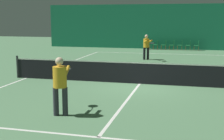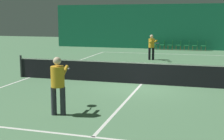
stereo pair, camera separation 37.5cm
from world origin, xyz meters
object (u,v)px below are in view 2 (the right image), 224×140
object	(u,v)px
courtside_chair_1	(163,44)
courtside_chair_2	(171,44)
player_far	(152,45)
courtside_chair_5	(196,45)
courtside_chair_6	(204,45)
tennis_net	(142,73)
courtside_chair_0	(155,44)
courtside_chair_4	(188,45)
courtside_chair_3	(179,45)
player_near	(58,81)

from	to	relation	value
courtside_chair_1	courtside_chair_2	xyz separation A→B (m)	(0.72, 0.00, 0.00)
player_far	courtside_chair_5	xyz separation A→B (m)	(2.82, 7.28, -0.52)
courtside_chair_2	courtside_chair_6	world-z (taller)	same
courtside_chair_2	courtside_chair_5	size ratio (longest dim) A/B	1.00
courtside_chair_2	tennis_net	bearing A→B (deg)	0.60
player_far	courtside_chair_6	xyz separation A→B (m)	(3.54, 7.28, -0.52)
tennis_net	courtside_chair_0	world-z (taller)	tennis_net
tennis_net	courtside_chair_4	world-z (taller)	tennis_net
player_far	courtside_chair_2	distance (m)	7.33
courtside_chair_0	courtside_chair_1	world-z (taller)	same
tennis_net	courtside_chair_3	size ratio (longest dim) A/B	14.29
player_far	tennis_net	bearing A→B (deg)	-24.33
courtside_chair_4	courtside_chair_6	bearing A→B (deg)	90.00
courtside_chair_2	courtside_chair_5	distance (m)	2.17
courtside_chair_0	courtside_chair_6	bearing A→B (deg)	90.00
courtside_chair_0	tennis_net	bearing A→B (deg)	5.98
courtside_chair_1	courtside_chair_2	size ratio (longest dim) A/B	1.00
player_far	courtside_chair_5	bearing A→B (deg)	128.73
tennis_net	courtside_chair_1	world-z (taller)	tennis_net
player_far	courtside_chair_4	distance (m)	7.59
player_far	courtside_chair_0	distance (m)	7.34
courtside_chair_5	courtside_chair_0	bearing A→B (deg)	-90.00
courtside_chair_2	courtside_chair_4	distance (m)	1.44
tennis_net	courtside_chair_1	distance (m)	15.35
tennis_net	courtside_chair_3	bearing A→B (deg)	87.90
tennis_net	courtside_chair_6	xyz separation A→B (m)	(2.73, 15.32, -0.03)
courtside_chair_3	courtside_chair_5	world-z (taller)	same
courtside_chair_5	courtside_chair_3	bearing A→B (deg)	-90.00
courtside_chair_1	courtside_chair_3	xyz separation A→B (m)	(1.44, 0.00, 0.00)
courtside_chair_6	courtside_chair_0	bearing A→B (deg)	-90.00
tennis_net	courtside_chair_6	bearing A→B (deg)	79.90
courtside_chair_1	courtside_chair_6	xyz separation A→B (m)	(3.61, 0.00, 0.00)
player_far	courtside_chair_5	size ratio (longest dim) A/B	2.05
courtside_chair_1	courtside_chair_2	world-z (taller)	same
courtside_chair_0	courtside_chair_5	distance (m)	3.61
courtside_chair_1	courtside_chair_0	bearing A→B (deg)	-90.00
courtside_chair_2	courtside_chair_3	size ratio (longest dim) A/B	1.00
player_far	courtside_chair_3	world-z (taller)	player_far
player_near	courtside_chair_3	xyz separation A→B (m)	(2.15, 20.29, -0.53)
courtside_chair_2	courtside_chair_5	world-z (taller)	same
player_near	player_far	bearing A→B (deg)	-15.01
tennis_net	courtside_chair_3	distance (m)	15.33
courtside_chair_2	courtside_chair_1	bearing A→B (deg)	-90.00
courtside_chair_3	courtside_chair_4	xyz separation A→B (m)	(0.72, 0.00, 0.00)
player_near	courtside_chair_2	size ratio (longest dim) A/B	2.07
courtside_chair_0	courtside_chair_3	world-z (taller)	same
player_near	courtside_chair_5	bearing A→B (deg)	-21.65
player_near	courtside_chair_1	bearing A→B (deg)	-13.60
courtside_chair_0	player_near	bearing A→B (deg)	0.06
courtside_chair_2	player_near	bearing A→B (deg)	-4.01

